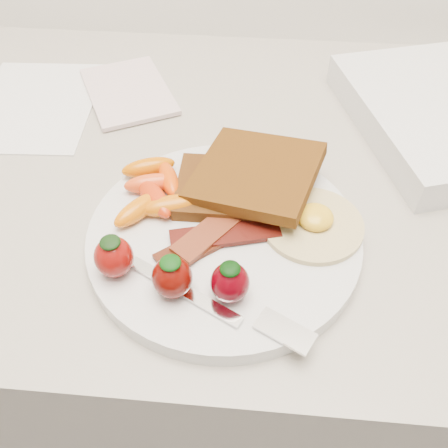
{
  "coord_description": "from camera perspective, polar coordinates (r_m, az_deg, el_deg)",
  "views": [
    {
      "loc": [
        0.01,
        1.24,
        1.28
      ],
      "look_at": [
        -0.02,
        1.57,
        0.93
      ],
      "focal_mm": 40.0,
      "sensor_mm": 36.0,
      "label": 1
    }
  ],
  "objects": [
    {
      "name": "counter",
      "position": [
        0.95,
        2.09,
        -13.88
      ],
      "size": [
        2.0,
        0.6,
        0.9
      ],
      "primitive_type": "cube",
      "color": "gray",
      "rests_on": "ground"
    },
    {
      "name": "plate",
      "position": [
        0.5,
        0.0,
        -1.48
      ],
      "size": [
        0.27,
        0.27,
        0.02
      ],
      "primitive_type": "cylinder",
      "color": "silver",
      "rests_on": "counter"
    },
    {
      "name": "toast_lower",
      "position": [
        0.52,
        -0.43,
        4.16
      ],
      "size": [
        0.09,
        0.09,
        0.01
      ],
      "primitive_type": "cube",
      "rotation": [
        0.0,
        0.0,
        0.0
      ],
      "color": "black",
      "rests_on": "plate"
    },
    {
      "name": "toast_upper",
      "position": [
        0.52,
        3.66,
        5.83
      ],
      "size": [
        0.15,
        0.15,
        0.03
      ],
      "primitive_type": "cube",
      "rotation": [
        0.0,
        -0.1,
        -0.29
      ],
      "color": "black",
      "rests_on": "toast_lower"
    },
    {
      "name": "fried_egg",
      "position": [
        0.5,
        10.15,
        0.19
      ],
      "size": [
        0.13,
        0.13,
        0.02
      ],
      "color": "beige",
      "rests_on": "plate"
    },
    {
      "name": "bacon_strips",
      "position": [
        0.48,
        -0.79,
        -1.09
      ],
      "size": [
        0.12,
        0.11,
        0.01
      ],
      "color": "black",
      "rests_on": "plate"
    },
    {
      "name": "baby_carrots",
      "position": [
        0.52,
        -7.82,
        3.77
      ],
      "size": [
        0.1,
        0.11,
        0.02
      ],
      "color": "#E54918",
      "rests_on": "plate"
    },
    {
      "name": "strawberries",
      "position": [
        0.44,
        -6.31,
        -5.37
      ],
      "size": [
        0.14,
        0.05,
        0.04
      ],
      "color": "maroon",
      "rests_on": "plate"
    },
    {
      "name": "fork",
      "position": [
        0.43,
        0.48,
        -9.6
      ],
      "size": [
        0.17,
        0.09,
        0.0
      ],
      "color": "white",
      "rests_on": "plate"
    },
    {
      "name": "paper_sheet",
      "position": [
        0.73,
        -20.84,
        12.65
      ],
      "size": [
        0.17,
        0.22,
        0.0
      ],
      "primitive_type": "cube",
      "rotation": [
        0.0,
        0.0,
        0.05
      ],
      "color": "white",
      "rests_on": "counter"
    },
    {
      "name": "notepad",
      "position": [
        0.72,
        -10.9,
        14.7
      ],
      "size": [
        0.16,
        0.18,
        0.01
      ],
      "primitive_type": "cube",
      "rotation": [
        0.0,
        0.0,
        0.47
      ],
      "color": "beige",
      "rests_on": "paper_sheet"
    }
  ]
}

